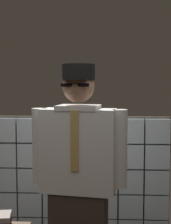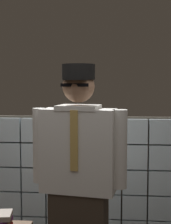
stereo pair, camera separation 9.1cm
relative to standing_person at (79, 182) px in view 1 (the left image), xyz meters
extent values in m
cube|color=silver|center=(-0.87, 1.02, -0.56)|extent=(0.25, 0.08, 0.25)
cube|color=silver|center=(-0.60, 1.02, -0.56)|extent=(0.25, 0.08, 0.25)
cube|color=silver|center=(-0.33, 1.02, -0.56)|extent=(0.25, 0.08, 0.25)
cube|color=silver|center=(-0.06, 1.02, -0.56)|extent=(0.25, 0.08, 0.25)
cube|color=silver|center=(0.21, 1.02, -0.56)|extent=(0.25, 0.08, 0.25)
cube|color=silver|center=(0.48, 1.02, -0.56)|extent=(0.25, 0.08, 0.25)
cube|color=silver|center=(0.74, 1.02, -0.56)|extent=(0.25, 0.08, 0.25)
cube|color=silver|center=(-0.87, 1.02, -0.29)|extent=(0.25, 0.08, 0.25)
cube|color=silver|center=(-0.60, 1.02, -0.29)|extent=(0.25, 0.08, 0.25)
cube|color=silver|center=(-0.33, 1.02, -0.29)|extent=(0.25, 0.08, 0.25)
cube|color=silver|center=(-0.06, 1.02, -0.29)|extent=(0.25, 0.08, 0.25)
cube|color=silver|center=(0.21, 1.02, -0.29)|extent=(0.25, 0.08, 0.25)
cube|color=silver|center=(0.48, 1.02, -0.29)|extent=(0.25, 0.08, 0.25)
cube|color=silver|center=(0.74, 1.02, -0.29)|extent=(0.25, 0.08, 0.25)
cube|color=silver|center=(-0.87, 1.02, -0.02)|extent=(0.25, 0.08, 0.25)
cube|color=silver|center=(-0.60, 1.02, -0.02)|extent=(0.25, 0.08, 0.25)
cube|color=silver|center=(-0.33, 1.02, -0.02)|extent=(0.25, 0.08, 0.25)
cube|color=silver|center=(-0.06, 1.02, -0.02)|extent=(0.25, 0.08, 0.25)
cube|color=silver|center=(0.21, 1.02, -0.02)|extent=(0.25, 0.08, 0.25)
cube|color=silver|center=(0.48, 1.02, -0.02)|extent=(0.25, 0.08, 0.25)
cube|color=silver|center=(0.74, 1.02, -0.02)|extent=(0.25, 0.08, 0.25)
cube|color=silver|center=(-0.87, 1.02, 0.24)|extent=(0.25, 0.08, 0.25)
cube|color=silver|center=(-0.60, 1.02, 0.24)|extent=(0.25, 0.08, 0.25)
cube|color=silver|center=(-0.33, 1.02, 0.24)|extent=(0.25, 0.08, 0.25)
cube|color=silver|center=(-0.06, 1.02, 0.24)|extent=(0.25, 0.08, 0.25)
cube|color=silver|center=(0.21, 1.02, 0.24)|extent=(0.25, 0.08, 0.25)
cube|color=silver|center=(0.48, 1.02, 0.24)|extent=(0.25, 0.08, 0.25)
cube|color=silver|center=(0.74, 1.02, 0.24)|extent=(0.25, 0.08, 0.25)
cube|color=#5B5447|center=(-0.06, 1.07, -0.29)|extent=(1.90, 0.02, 1.37)
cube|color=silver|center=(0.00, 0.00, 0.24)|extent=(0.58, 0.32, 0.62)
cube|color=tan|center=(-0.02, -0.12, 0.33)|extent=(0.06, 0.02, 0.44)
cube|color=silver|center=(0.00, 0.00, 0.56)|extent=(0.34, 0.29, 0.04)
sphere|color=#A87A5B|center=(0.00, 0.00, 0.71)|extent=(0.24, 0.24, 0.24)
ellipsoid|color=black|center=(-0.01, -0.05, 0.67)|extent=(0.17, 0.11, 0.11)
cube|color=black|center=(-0.02, -0.11, 0.73)|extent=(0.20, 0.04, 0.02)
cylinder|color=black|center=(-0.01, -0.09, 0.76)|extent=(0.20, 0.20, 0.01)
cylinder|color=black|center=(0.00, 0.00, 0.82)|extent=(0.24, 0.24, 0.11)
cylinder|color=silver|center=(0.30, -0.05, 0.26)|extent=(0.13, 0.13, 0.57)
cylinder|color=silver|center=(-0.30, 0.05, 0.26)|extent=(0.13, 0.13, 0.57)
camera|label=1|loc=(0.19, -2.48, 0.73)|focal=54.08mm
camera|label=2|loc=(0.28, -2.47, 0.73)|focal=54.08mm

